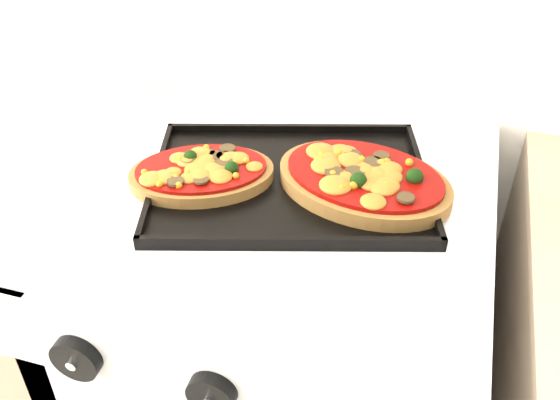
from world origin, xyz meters
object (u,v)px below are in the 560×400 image
(stove, at_px, (287,381))
(pizza_left, at_px, (201,172))
(pizza_right, at_px, (364,178))
(baking_tray, at_px, (290,180))

(stove, xyz_separation_m, pizza_left, (-0.13, -0.03, 0.48))
(stove, relative_size, pizza_right, 3.52)
(pizza_left, bearing_deg, stove, 12.87)
(stove, height_order, baking_tray, baking_tray)
(baking_tray, xyz_separation_m, pizza_left, (-0.13, -0.04, 0.01))
(baking_tray, height_order, pizza_left, pizza_left)
(baking_tray, bearing_deg, stove, -102.41)
(stove, xyz_separation_m, pizza_right, (0.11, 0.02, 0.48))
(pizza_left, xyz_separation_m, pizza_right, (0.23, 0.05, 0.00))
(baking_tray, distance_m, pizza_right, 0.11)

